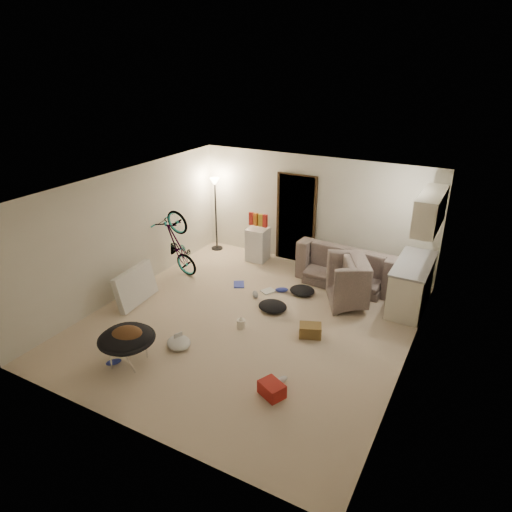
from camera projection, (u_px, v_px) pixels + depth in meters
The scene contains 38 objects.
floor at pixel (249, 322), 8.31m from camera, with size 5.50×6.00×0.02m, color beige.
ceiling at pixel (248, 188), 7.30m from camera, with size 5.50×6.00×0.02m, color white.
wall_back at pixel (314, 211), 10.23m from camera, with size 5.50×0.02×2.50m, color silver.
wall_front at pixel (124, 351), 5.38m from camera, with size 5.50×0.02×2.50m, color silver.
wall_left at pixel (127, 232), 9.01m from camera, with size 0.02×6.00×2.50m, color silver.
wall_right at pixel (414, 296), 6.60m from camera, with size 0.02×6.00×2.50m, color silver.
doorway at pixel (296, 219), 10.47m from camera, with size 0.85×0.10×2.04m, color black.
door_trim at pixel (296, 219), 10.44m from camera, with size 0.97×0.04×2.10m, color #322111.
floor_lamp at pixel (215, 199), 10.96m from camera, with size 0.28×0.28×1.81m.
kitchen_counter at pixel (411, 285), 8.68m from camera, with size 0.60×1.50×0.88m, color white.
counter_top at pixel (414, 263), 8.50m from camera, with size 0.64×1.54×0.04m, color gray.
kitchen_uppers at pixel (430, 211), 8.02m from camera, with size 0.38×1.40×0.65m, color white.
sofa at pixel (349, 268), 9.68m from camera, with size 2.14×0.84×0.62m, color #323831.
armchair at pixel (365, 287), 8.82m from camera, with size 1.06×0.93×0.69m, color #323831.
bicycle at pixel (179, 258), 9.93m from camera, with size 0.55×1.58×0.83m, color black.
book_asset at pixel (175, 345), 7.63m from camera, with size 0.16×0.22×0.02m, color #AB2019.
mini_fridge at pixel (258, 244), 10.72m from camera, with size 0.46×0.46×0.78m, color white.
snack_box_0 at pixel (251, 219), 10.55m from camera, with size 0.10×0.07×0.30m, color #AB2019.
snack_box_1 at pixel (256, 219), 10.50m from camera, with size 0.10×0.07×0.30m, color #BA5D17.
snack_box_2 at pixel (260, 220), 10.45m from camera, with size 0.10×0.07×0.30m, color gold.
snack_box_3 at pixel (265, 221), 10.39m from camera, with size 0.10×0.07×0.30m, color #AB2019.
saucer_chair at pixel (127, 343), 7.05m from camera, with size 0.88×0.88×0.63m.
hoodie at pixel (127, 334), 6.92m from camera, with size 0.48×0.40×0.22m, color brown.
sofa_drape at pixel (308, 250), 10.01m from camera, with size 0.56×0.46×0.28m, color black.
tv_box at pixel (136, 286), 8.85m from camera, with size 0.13×1.07×0.70m, color silver.
drink_case_a at pixel (310, 330), 7.85m from camera, with size 0.38×0.27×0.22m, color brown.
drink_case_b at pixel (272, 389), 6.47m from camera, with size 0.36×0.26×0.21m, color #AB2019.
juicer at pixel (241, 323), 8.10m from camera, with size 0.16×0.16×0.23m.
newspaper at pixel (330, 284), 9.71m from camera, with size 0.43×0.56×0.01m, color beige.
book_blue at pixel (239, 284), 9.65m from camera, with size 0.22×0.30×0.03m, color #3240B5.
book_white at pixel (268, 291), 9.38m from camera, with size 0.21×0.27×0.03m, color silver.
shoe_0 at pixel (282, 290), 9.35m from camera, with size 0.27×0.11×0.10m, color #3240B5.
shoe_1 at pixel (255, 294), 9.17m from camera, with size 0.27×0.11×0.10m, color slate.
shoe_2 at pixel (114, 362), 7.14m from camera, with size 0.24×0.10×0.09m, color #3240B5.
shoe_4 at pixel (281, 380), 6.73m from camera, with size 0.25×0.10×0.09m, color white.
clothes_lump_a at pixel (273, 306), 8.65m from camera, with size 0.55×0.47×0.18m, color black.
clothes_lump_b at pixel (302, 290), 9.27m from camera, with size 0.51×0.44×0.15m, color black.
clothes_lump_c at pixel (179, 343), 7.58m from camera, with size 0.45×0.39×0.14m, color silver.
Camera 1 is at (3.50, -6.21, 4.43)m, focal length 32.00 mm.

